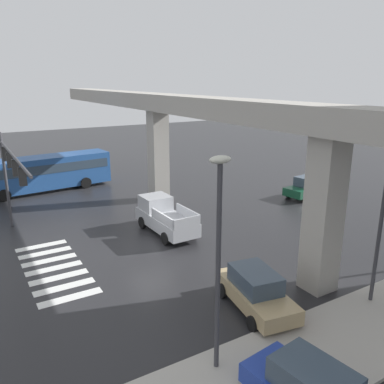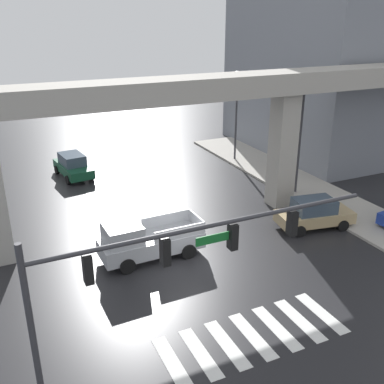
% 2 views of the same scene
% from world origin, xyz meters
% --- Properties ---
extents(ground_plane, '(120.00, 120.00, 0.00)m').
position_xyz_m(ground_plane, '(0.00, 0.00, 0.00)').
color(ground_plane, '#232326').
extents(crosswalk_stripes, '(7.15, 2.80, 0.01)m').
position_xyz_m(crosswalk_stripes, '(-0.00, -5.52, 0.01)').
color(crosswalk_stripes, silver).
rests_on(crosswalk_stripes, ground).
extents(elevated_overpass, '(58.93, 2.29, 8.30)m').
position_xyz_m(elevated_overpass, '(0.00, 4.53, 7.16)').
color(elevated_overpass, '#ADA89E').
rests_on(elevated_overpass, ground).
extents(sidewalk_east, '(4.00, 36.00, 0.15)m').
position_xyz_m(sidewalk_east, '(11.53, 2.00, 0.07)').
color(sidewalk_east, '#ADA89E').
rests_on(sidewalk_east, ground).
extents(pickup_truck, '(5.14, 2.17, 2.08)m').
position_xyz_m(pickup_truck, '(-1.69, 1.67, 0.99)').
color(pickup_truck, '#A8AAAF').
rests_on(pickup_truck, ground).
extents(city_bus, '(3.60, 11.00, 2.99)m').
position_xyz_m(city_bus, '(-15.60, -2.67, 1.72)').
color(city_bus, '#234C8C').
rests_on(city_bus, ground).
extents(sedan_tan, '(4.54, 2.49, 1.72)m').
position_xyz_m(sedan_tan, '(8.12, 0.96, 0.85)').
color(sedan_tan, tan).
rests_on(sedan_tan, ground).
extents(sedan_dark_green, '(2.38, 4.50, 1.72)m').
position_xyz_m(sedan_dark_green, '(-2.57, 15.34, 0.85)').
color(sedan_dark_green, '#14472D').
rests_on(sedan_dark_green, ground).
extents(traffic_signal_mast, '(10.89, 0.32, 6.20)m').
position_xyz_m(traffic_signal_mast, '(-3.99, -6.55, 4.66)').
color(traffic_signal_mast, '#38383D').
rests_on(traffic_signal_mast, ground).
extents(street_lamp_near_corner, '(0.44, 0.70, 7.24)m').
position_xyz_m(street_lamp_near_corner, '(10.33, -2.50, 4.56)').
color(street_lamp_near_corner, '#38383D').
rests_on(street_lamp_near_corner, ground).
extents(street_lamp_mid_block, '(0.44, 0.70, 7.24)m').
position_xyz_m(street_lamp_mid_block, '(10.33, 5.55, 4.56)').
color(street_lamp_mid_block, '#38383D').
rests_on(street_lamp_mid_block, ground).
extents(fire_hydrant, '(0.24, 0.24, 0.85)m').
position_xyz_m(fire_hydrant, '(9.93, 1.60, 0.43)').
color(fire_hydrant, red).
rests_on(fire_hydrant, ground).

